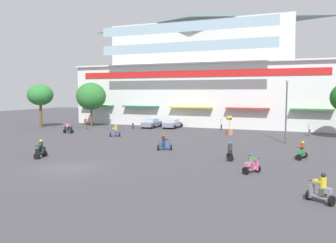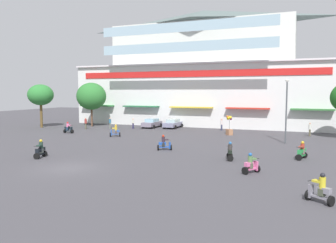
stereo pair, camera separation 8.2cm
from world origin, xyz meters
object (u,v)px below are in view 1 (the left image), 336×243
(scooter_rider_0, at_px, (68,128))
(pedestrian_4, at_px, (85,123))
(parked_car_0, at_px, (152,123))
(scooter_rider_1, at_px, (41,150))
(scooter_rider_4, at_px, (115,132))
(pedestrian_1, at_px, (133,123))
(scooter_rider_6, at_px, (164,144))
(pedestrian_2, at_px, (310,128))
(scooter_rider_5, at_px, (251,165))
(scooter_rider_7, at_px, (230,152))
(plaza_tree_0, at_px, (40,95))
(plaza_tree_2, at_px, (91,96))
(scooter_rider_8, at_px, (321,190))
(parked_car_1, at_px, (173,123))
(streetlamp_near, at_px, (286,106))
(scooter_rider_3, at_px, (302,152))
(pedestrian_0, at_px, (110,122))

(scooter_rider_0, distance_m, pedestrian_4, 5.03)
(parked_car_0, height_order, scooter_rider_1, scooter_rider_1)
(scooter_rider_4, bearing_deg, pedestrian_1, 103.26)
(scooter_rider_6, relative_size, pedestrian_2, 0.87)
(scooter_rider_5, distance_m, scooter_rider_7, 4.59)
(parked_car_0, relative_size, scooter_rider_7, 2.76)
(pedestrian_1, bearing_deg, scooter_rider_1, -82.33)
(plaza_tree_0, distance_m, pedestrian_2, 39.29)
(parked_car_0, height_order, scooter_rider_4, scooter_rider_4)
(plaza_tree_2, distance_m, scooter_rider_8, 42.36)
(parked_car_1, relative_size, scooter_rider_4, 2.88)
(plaza_tree_0, xyz_separation_m, streetlamp_near, (36.21, -3.02, -1.03))
(pedestrian_2, xyz_separation_m, pedestrian_4, (-31.05, -3.72, 0.01))
(scooter_rider_6, bearing_deg, scooter_rider_1, -139.06)
(scooter_rider_1, distance_m, pedestrian_2, 31.82)
(plaza_tree_2, xyz_separation_m, scooter_rider_6, (19.19, -15.97, -4.26))
(scooter_rider_3, xyz_separation_m, pedestrian_0, (-26.98, 13.98, 0.33))
(scooter_rider_1, xyz_separation_m, streetlamp_near, (19.06, 15.89, 3.40))
(scooter_rider_6, distance_m, pedestrian_0, 20.46)
(scooter_rider_0, height_order, pedestrian_0, pedestrian_0)
(scooter_rider_8, height_order, streetlamp_near, streetlamp_near)
(parked_car_1, xyz_separation_m, pedestrian_4, (-11.60, -6.36, 0.29))
(scooter_rider_1, xyz_separation_m, pedestrian_1, (-3.07, 22.77, 0.24))
(scooter_rider_5, distance_m, streetlamp_near, 15.31)
(scooter_rider_5, height_order, pedestrian_2, pedestrian_2)
(pedestrian_2, bearing_deg, plaza_tree_0, -173.55)
(scooter_rider_8, bearing_deg, scooter_rider_3, 93.98)
(parked_car_1, bearing_deg, scooter_rider_4, -105.17)
(scooter_rider_7, bearing_deg, pedestrian_1, 135.82)
(parked_car_1, height_order, scooter_rider_4, scooter_rider_4)
(scooter_rider_3, bearing_deg, parked_car_0, 140.84)
(scooter_rider_3, xyz_separation_m, scooter_rider_8, (0.79, -11.40, 0.02))
(scooter_rider_3, relative_size, scooter_rider_5, 1.08)
(scooter_rider_7, distance_m, streetlamp_near, 12.00)
(scooter_rider_6, bearing_deg, streetlamp_near, 38.91)
(plaza_tree_0, distance_m, scooter_rider_5, 39.13)
(scooter_rider_4, bearing_deg, scooter_rider_6, -35.61)
(plaza_tree_0, distance_m, streetlamp_near, 36.35)
(scooter_rider_1, bearing_deg, scooter_rider_4, 94.09)
(scooter_rider_6, bearing_deg, parked_car_0, 117.72)
(scooter_rider_6, distance_m, scooter_rider_8, 17.19)
(scooter_rider_4, relative_size, scooter_rider_7, 1.00)
(scooter_rider_7, relative_size, pedestrian_1, 0.98)
(plaza_tree_2, distance_m, parked_car_1, 13.94)
(parked_car_1, height_order, scooter_rider_0, scooter_rider_0)
(pedestrian_2, bearing_deg, pedestrian_1, -178.79)
(scooter_rider_1, height_order, streetlamp_near, streetlamp_near)
(scooter_rider_5, distance_m, scooter_rider_8, 6.41)
(scooter_rider_5, bearing_deg, scooter_rider_3, 63.04)
(plaza_tree_0, xyz_separation_m, parked_car_0, (16.16, 6.24, -4.35))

